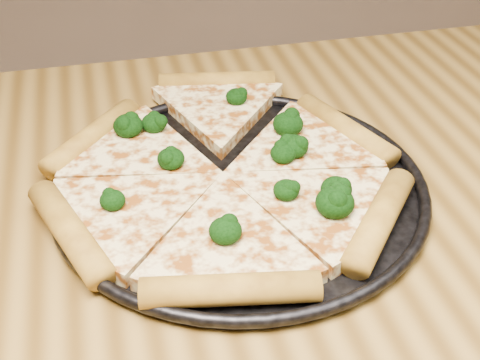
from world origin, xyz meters
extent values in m
cube|color=brown|center=(0.00, 0.00, 0.73)|extent=(1.20, 0.90, 0.04)
cube|color=brown|center=(0.54, 0.39, 0.35)|extent=(0.06, 0.06, 0.71)
cylinder|color=black|center=(0.06, 0.10, 0.75)|extent=(0.37, 0.37, 0.01)
torus|color=black|center=(0.06, 0.10, 0.76)|extent=(0.38, 0.38, 0.01)
cylinder|color=#B4892D|center=(0.20, 0.17, 0.77)|extent=(0.08, 0.15, 0.03)
cylinder|color=#B4892D|center=(0.09, 0.32, 0.77)|extent=(0.15, 0.05, 0.03)
cylinder|color=#B4892D|center=(-0.08, 0.22, 0.77)|extent=(0.12, 0.13, 0.03)
cylinder|color=#B4892D|center=(-0.11, 0.05, 0.77)|extent=(0.08, 0.15, 0.03)
cylinder|color=#B4892D|center=(0.02, -0.05, 0.77)|extent=(0.15, 0.05, 0.03)
cylinder|color=#B4892D|center=(0.17, 0.00, 0.77)|extent=(0.12, 0.13, 0.03)
ellipsoid|color=black|center=(0.15, 0.04, 0.78)|extent=(0.03, 0.03, 0.02)
ellipsoid|color=black|center=(0.14, 0.17, 0.78)|extent=(0.03, 0.03, 0.03)
ellipsoid|color=black|center=(0.13, 0.13, 0.78)|extent=(0.03, 0.03, 0.02)
ellipsoid|color=black|center=(0.10, 0.25, 0.78)|extent=(0.03, 0.03, 0.02)
ellipsoid|color=black|center=(0.14, 0.02, 0.78)|extent=(0.04, 0.04, 0.03)
ellipsoid|color=black|center=(-0.07, 0.08, 0.78)|extent=(0.02, 0.02, 0.02)
ellipsoid|color=black|center=(0.03, 0.01, 0.78)|extent=(0.03, 0.03, 0.02)
ellipsoid|color=black|center=(0.10, 0.06, 0.78)|extent=(0.03, 0.03, 0.02)
ellipsoid|color=black|center=(0.11, 0.12, 0.78)|extent=(0.03, 0.03, 0.02)
ellipsoid|color=black|center=(0.00, 0.13, 0.78)|extent=(0.03, 0.03, 0.02)
ellipsoid|color=black|center=(-0.01, 0.21, 0.78)|extent=(0.03, 0.03, 0.02)
ellipsoid|color=black|center=(-0.04, 0.21, 0.78)|extent=(0.03, 0.03, 0.02)
camera|label=1|loc=(-0.06, -0.42, 1.15)|focal=48.36mm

